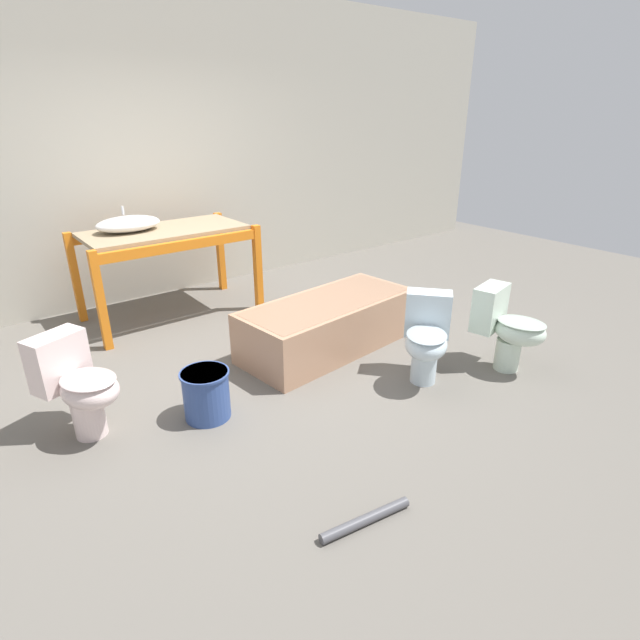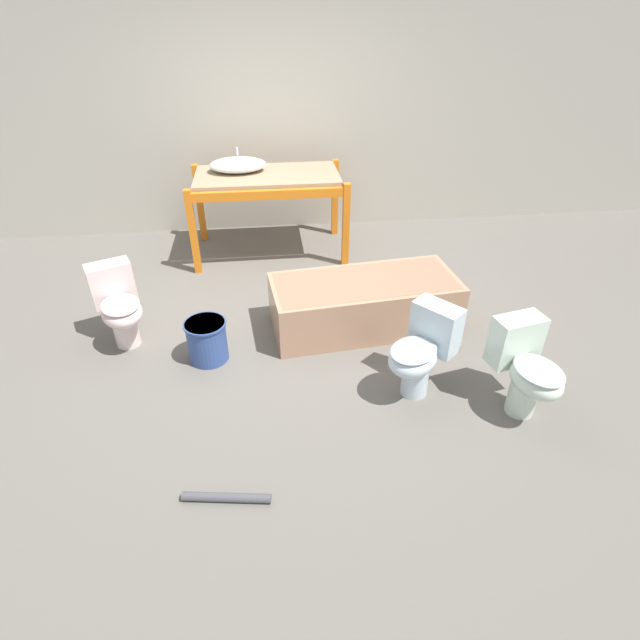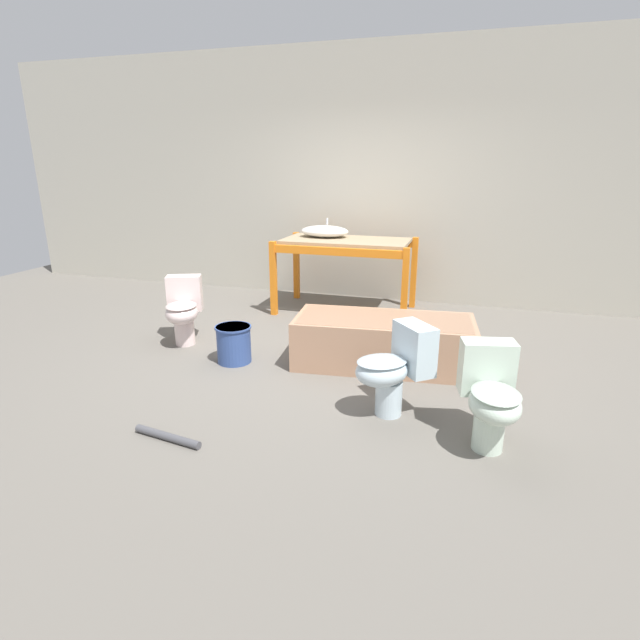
% 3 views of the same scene
% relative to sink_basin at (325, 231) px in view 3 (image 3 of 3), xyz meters
% --- Properties ---
extents(ground_plane, '(12.00, 12.00, 0.00)m').
position_rel_sink_basin_xyz_m(ground_plane, '(0.43, -1.58, -0.97)').
color(ground_plane, '#666059').
extents(warehouse_wall_rear, '(10.80, 0.08, 3.20)m').
position_rel_sink_basin_xyz_m(warehouse_wall_rear, '(0.43, 0.65, 0.63)').
color(warehouse_wall_rear, '#B2AD9E').
rests_on(warehouse_wall_rear, ground_plane).
extents(shelving_rack, '(1.64, 0.89, 0.90)m').
position_rel_sink_basin_xyz_m(shelving_rack, '(0.30, -0.11, -0.20)').
color(shelving_rack, orange).
rests_on(shelving_rack, ground_plane).
extents(sink_basin, '(0.60, 0.40, 0.22)m').
position_rel_sink_basin_xyz_m(sink_basin, '(0.00, 0.00, 0.00)').
color(sink_basin, white).
rests_on(sink_basin, shelving_rack).
extents(bathtub_main, '(1.66, 0.85, 0.45)m').
position_rel_sink_basin_xyz_m(bathtub_main, '(1.07, -1.70, -0.71)').
color(bathtub_main, tan).
rests_on(bathtub_main, ground_plane).
extents(toilet_near, '(0.52, 0.64, 0.67)m').
position_rel_sink_basin_xyz_m(toilet_near, '(-0.98, -1.73, -0.60)').
color(toilet_near, silver).
rests_on(toilet_near, ground_plane).
extents(toilet_far, '(0.44, 0.61, 0.67)m').
position_rel_sink_basin_xyz_m(toilet_far, '(1.96, -2.88, -0.60)').
color(toilet_far, silver).
rests_on(toilet_far, ground_plane).
extents(toilet_extra, '(0.63, 0.61, 0.67)m').
position_rel_sink_basin_xyz_m(toilet_extra, '(1.30, -2.61, -0.60)').
color(toilet_extra, silver).
rests_on(toilet_extra, ground_plane).
extents(bucket_white, '(0.33, 0.33, 0.35)m').
position_rel_sink_basin_xyz_m(bucket_white, '(-0.27, -2.04, -0.78)').
color(bucket_white, '#334C8C').
rests_on(bucket_white, ground_plane).
extents(loose_pipe, '(0.53, 0.13, 0.05)m').
position_rel_sink_basin_xyz_m(loose_pipe, '(-0.08, -3.43, -0.94)').
color(loose_pipe, '#4C4C51').
rests_on(loose_pipe, ground_plane).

